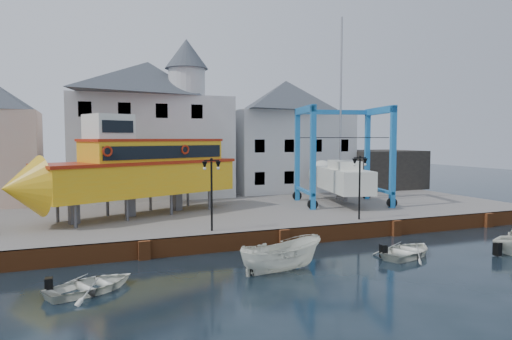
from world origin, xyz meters
name	(u,v)px	position (x,y,z in m)	size (l,w,h in m)	color
ground	(284,246)	(0.00, 0.00, 0.00)	(140.00, 140.00, 0.00)	black
hardstanding	(227,210)	(0.00, 11.00, 0.50)	(44.00, 22.00, 1.00)	#5F5D5B
quay_wall	(283,237)	(0.00, 0.10, 0.50)	(44.00, 0.47, 1.00)	brown
building_white_main	(151,127)	(-4.87, 18.39, 7.34)	(14.00, 8.30, 14.00)	silver
building_white_right	(286,135)	(9.00, 19.00, 6.60)	(12.00, 8.00, 11.20)	silver
shed_dark	(378,169)	(19.00, 17.00, 3.00)	(8.00, 7.00, 4.00)	black
lamp_post_left	(212,176)	(-4.00, 1.20, 4.17)	(1.12, 0.32, 4.20)	black
lamp_post_right	(360,171)	(6.00, 1.20, 4.17)	(1.12, 0.32, 4.20)	black
tour_boat	(130,169)	(-7.84, 7.82, 4.23)	(15.94, 9.65, 6.85)	#59595E
travel_lift	(339,172)	(8.99, 8.65, 3.50)	(8.08, 10.27, 15.03)	#205EA9
motorboat_a	(281,271)	(-2.20, -4.52, 0.00)	(1.66, 4.41, 1.70)	white
motorboat_b	(408,256)	(5.32, -4.42, 0.00)	(2.80, 3.92, 0.81)	white
motorboat_d	(92,291)	(-10.70, -4.27, 0.00)	(2.65, 3.71, 0.77)	white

